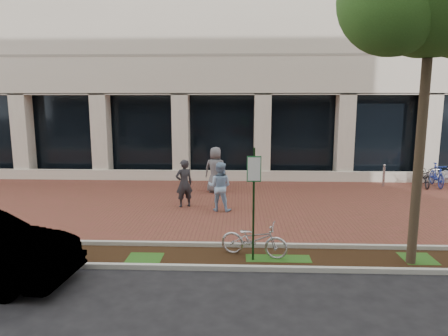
{
  "coord_description": "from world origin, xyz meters",
  "views": [
    {
      "loc": [
        0.91,
        -14.72,
        3.89
      ],
      "look_at": [
        0.35,
        -0.8,
        1.53
      ],
      "focal_mm": 32.0,
      "sensor_mm": 36.0,
      "label": 1
    }
  ],
  "objects_px": {
    "parking_sign": "(254,191)",
    "bollard": "(384,175)",
    "pedestrian_mid": "(220,187)",
    "locked_bicycle": "(254,239)",
    "pedestrian_left": "(184,183)",
    "pedestrian_right": "(216,170)"
  },
  "relations": [
    {
      "from": "pedestrian_mid",
      "to": "bollard",
      "type": "height_order",
      "value": "pedestrian_mid"
    },
    {
      "from": "pedestrian_mid",
      "to": "parking_sign",
      "type": "bearing_deg",
      "value": 115.46
    },
    {
      "from": "parking_sign",
      "to": "pedestrian_mid",
      "type": "distance_m",
      "value": 4.69
    },
    {
      "from": "parking_sign",
      "to": "bollard",
      "type": "xyz_separation_m",
      "value": [
        6.23,
        8.8,
        -1.22
      ]
    },
    {
      "from": "pedestrian_mid",
      "to": "pedestrian_right",
      "type": "height_order",
      "value": "pedestrian_right"
    },
    {
      "from": "locked_bicycle",
      "to": "bollard",
      "type": "relative_size",
      "value": 1.64
    },
    {
      "from": "locked_bicycle",
      "to": "bollard",
      "type": "height_order",
      "value": "bollard"
    },
    {
      "from": "pedestrian_left",
      "to": "locked_bicycle",
      "type": "bearing_deg",
      "value": 90.71
    },
    {
      "from": "parking_sign",
      "to": "bollard",
      "type": "distance_m",
      "value": 10.85
    },
    {
      "from": "pedestrian_mid",
      "to": "locked_bicycle",
      "type": "bearing_deg",
      "value": 116.72
    },
    {
      "from": "parking_sign",
      "to": "pedestrian_mid",
      "type": "relative_size",
      "value": 1.59
    },
    {
      "from": "pedestrian_left",
      "to": "pedestrian_right",
      "type": "relative_size",
      "value": 0.9
    },
    {
      "from": "locked_bicycle",
      "to": "pedestrian_mid",
      "type": "relative_size",
      "value": 0.97
    },
    {
      "from": "bollard",
      "to": "locked_bicycle",
      "type": "bearing_deg",
      "value": -126.0
    },
    {
      "from": "parking_sign",
      "to": "bollard",
      "type": "height_order",
      "value": "parking_sign"
    },
    {
      "from": "pedestrian_left",
      "to": "pedestrian_mid",
      "type": "height_order",
      "value": "pedestrian_left"
    },
    {
      "from": "pedestrian_right",
      "to": "bollard",
      "type": "distance_m",
      "value": 7.75
    },
    {
      "from": "parking_sign",
      "to": "locked_bicycle",
      "type": "xyz_separation_m",
      "value": [
        0.03,
        0.28,
        -1.3
      ]
    },
    {
      "from": "parking_sign",
      "to": "pedestrian_right",
      "type": "xyz_separation_m",
      "value": [
        -1.37,
        7.32,
        -0.77
      ]
    },
    {
      "from": "locked_bicycle",
      "to": "bollard",
      "type": "bearing_deg",
      "value": -19.69
    },
    {
      "from": "locked_bicycle",
      "to": "bollard",
      "type": "distance_m",
      "value": 10.54
    },
    {
      "from": "pedestrian_mid",
      "to": "pedestrian_right",
      "type": "distance_m",
      "value": 2.85
    }
  ]
}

